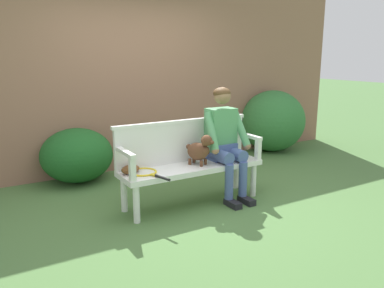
% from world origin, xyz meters
% --- Properties ---
extents(ground_plane, '(40.00, 40.00, 0.00)m').
position_xyz_m(ground_plane, '(0.00, 0.00, 0.00)').
color(ground_plane, '#4C753D').
extents(brick_garden_fence, '(8.00, 0.30, 2.74)m').
position_xyz_m(brick_garden_fence, '(0.00, 1.89, 1.37)').
color(brick_garden_fence, '#936651').
rests_on(brick_garden_fence, ground).
extents(hedge_bush_mid_left, '(1.15, 1.11, 1.09)m').
position_xyz_m(hedge_bush_mid_left, '(2.57, 1.48, 0.54)').
color(hedge_bush_mid_left, '#337538').
rests_on(hedge_bush_mid_left, ground).
extents(hedge_bush_far_right, '(0.97, 0.97, 0.74)m').
position_xyz_m(hedge_bush_far_right, '(-0.93, 1.51, 0.37)').
color(hedge_bush_far_right, '#1E5B23').
rests_on(hedge_bush_far_right, ground).
extents(garden_bench, '(1.70, 0.47, 0.46)m').
position_xyz_m(garden_bench, '(0.00, 0.00, 0.40)').
color(garden_bench, white).
rests_on(garden_bench, ground).
extents(bench_backrest, '(1.74, 0.06, 0.50)m').
position_xyz_m(bench_backrest, '(0.00, 0.21, 0.72)').
color(bench_backrest, white).
rests_on(bench_backrest, garden_bench).
extents(bench_armrest_left_end, '(0.06, 0.47, 0.28)m').
position_xyz_m(bench_armrest_left_end, '(-0.81, -0.08, 0.66)').
color(bench_armrest_left_end, white).
rests_on(bench_armrest_left_end, garden_bench).
extents(bench_armrest_right_end, '(0.06, 0.47, 0.28)m').
position_xyz_m(bench_armrest_right_end, '(0.81, -0.08, 0.66)').
color(bench_armrest_right_end, white).
rests_on(bench_armrest_right_end, garden_bench).
extents(person_seated, '(0.56, 0.64, 1.33)m').
position_xyz_m(person_seated, '(0.45, -0.01, 0.74)').
color(person_seated, black).
rests_on(person_seated, ground).
extents(dog_on_bench, '(0.27, 0.35, 0.36)m').
position_xyz_m(dog_on_bench, '(0.08, -0.04, 0.65)').
color(dog_on_bench, brown).
rests_on(dog_on_bench, garden_bench).
extents(tennis_racket, '(0.36, 0.58, 0.03)m').
position_xyz_m(tennis_racket, '(-0.60, -0.02, 0.47)').
color(tennis_racket, yellow).
rests_on(tennis_racket, garden_bench).
extents(baseball_glove, '(0.27, 0.25, 0.09)m').
position_xyz_m(baseball_glove, '(-0.73, 0.07, 0.51)').
color(baseball_glove, brown).
rests_on(baseball_glove, garden_bench).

